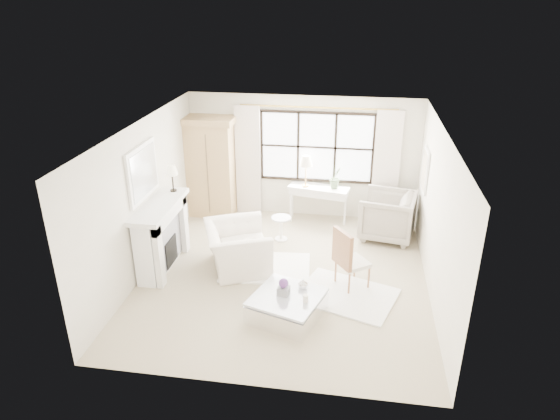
{
  "coord_description": "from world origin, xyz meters",
  "views": [
    {
      "loc": [
        1.1,
        -7.63,
        4.73
      ],
      "look_at": [
        -0.11,
        0.2,
        1.2
      ],
      "focal_mm": 32.0,
      "sensor_mm": 36.0,
      "label": 1
    }
  ],
  "objects_px": {
    "armoire": "(211,166)",
    "coffee_table": "(287,306)",
    "console_table": "(318,204)",
    "club_armchair": "(237,248)"
  },
  "relations": [
    {
      "from": "armoire",
      "to": "coffee_table",
      "type": "height_order",
      "value": "armoire"
    },
    {
      "from": "armoire",
      "to": "console_table",
      "type": "bearing_deg",
      "value": 0.99
    },
    {
      "from": "club_armchair",
      "to": "coffee_table",
      "type": "height_order",
      "value": "club_armchair"
    },
    {
      "from": "armoire",
      "to": "coffee_table",
      "type": "xyz_separation_m",
      "value": [
        2.21,
        -3.64,
        -0.96
      ]
    },
    {
      "from": "club_armchair",
      "to": "coffee_table",
      "type": "bearing_deg",
      "value": -162.41
    },
    {
      "from": "club_armchair",
      "to": "coffee_table",
      "type": "distance_m",
      "value": 1.77
    },
    {
      "from": "console_table",
      "to": "coffee_table",
      "type": "height_order",
      "value": "console_table"
    },
    {
      "from": "console_table",
      "to": "coffee_table",
      "type": "distance_m",
      "value": 3.64
    },
    {
      "from": "armoire",
      "to": "console_table",
      "type": "relative_size",
      "value": 1.64
    },
    {
      "from": "console_table",
      "to": "club_armchair",
      "type": "distance_m",
      "value": 2.61
    }
  ]
}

